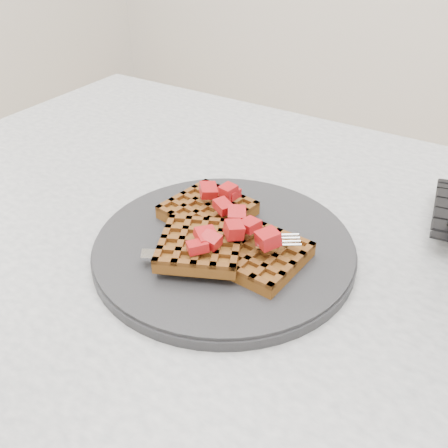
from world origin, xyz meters
name	(u,v)px	position (x,y,z in m)	size (l,w,h in m)	color
table	(265,317)	(0.00, 0.00, 0.64)	(1.20, 0.80, 0.75)	silver
plate	(224,247)	(-0.04, -0.04, 0.76)	(0.30, 0.30, 0.02)	#232325
waffles	(222,235)	(-0.04, -0.04, 0.78)	(0.20, 0.18, 0.03)	brown
strawberry_pile	(224,214)	(-0.04, -0.04, 0.80)	(0.15, 0.15, 0.02)	#900006
fork	(232,256)	(-0.01, -0.06, 0.77)	(0.02, 0.18, 0.02)	silver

